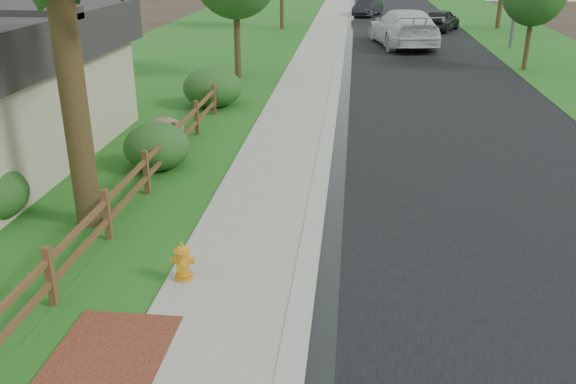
# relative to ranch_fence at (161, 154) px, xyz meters

# --- Properties ---
(ground) EXTENTS (120.00, 120.00, 0.00)m
(ground) POSITION_rel_ranch_fence_xyz_m (3.60, -6.40, -0.62)
(ground) COLOR #32271B
(road) EXTENTS (8.00, 90.00, 0.02)m
(road) POSITION_rel_ranch_fence_xyz_m (8.20, 28.60, -0.61)
(road) COLOR black
(road) RESTS_ON ground
(curb) EXTENTS (0.40, 90.00, 0.12)m
(curb) POSITION_rel_ranch_fence_xyz_m (4.00, 28.60, -0.56)
(curb) COLOR gray
(curb) RESTS_ON ground
(wet_gutter) EXTENTS (0.50, 90.00, 0.00)m
(wet_gutter) POSITION_rel_ranch_fence_xyz_m (4.35, 28.60, -0.60)
(wet_gutter) COLOR black
(wet_gutter) RESTS_ON road
(sidewalk) EXTENTS (2.20, 90.00, 0.10)m
(sidewalk) POSITION_rel_ranch_fence_xyz_m (2.70, 28.60, -0.57)
(sidewalk) COLOR gray
(sidewalk) RESTS_ON ground
(grass_strip) EXTENTS (1.60, 90.00, 0.06)m
(grass_strip) POSITION_rel_ranch_fence_xyz_m (0.80, 28.60, -0.59)
(grass_strip) COLOR #225618
(grass_strip) RESTS_ON ground
(lawn_near) EXTENTS (9.00, 90.00, 0.04)m
(lawn_near) POSITION_rel_ranch_fence_xyz_m (-4.40, 28.60, -0.60)
(lawn_near) COLOR #225618
(lawn_near) RESTS_ON ground
(verge_far) EXTENTS (6.00, 90.00, 0.04)m
(verge_far) POSITION_rel_ranch_fence_xyz_m (15.10, 28.60, -0.60)
(verge_far) COLOR #225618
(verge_far) RESTS_ON ground
(brick_patch) EXTENTS (1.60, 2.40, 0.11)m
(brick_patch) POSITION_rel_ranch_fence_xyz_m (1.40, -7.40, -0.56)
(brick_patch) COLOR maroon
(brick_patch) RESTS_ON ground
(ranch_fence) EXTENTS (0.12, 16.92, 1.10)m
(ranch_fence) POSITION_rel_ranch_fence_xyz_m (0.00, 0.00, 0.00)
(ranch_fence) COLOR #4E2E1A
(ranch_fence) RESTS_ON ground
(fire_hydrant) EXTENTS (0.45, 0.36, 0.70)m
(fire_hydrant) POSITION_rel_ranch_fence_xyz_m (1.90, -5.05, -0.20)
(fire_hydrant) COLOR gold
(fire_hydrant) RESTS_ON sidewalk
(white_suv) EXTENTS (4.11, 7.48, 2.05)m
(white_suv) POSITION_rel_ranch_fence_xyz_m (7.46, 22.12, 0.43)
(white_suv) COLOR silver
(white_suv) RESTS_ON road
(dark_car_mid) EXTENTS (3.28, 4.57, 1.45)m
(dark_car_mid) POSITION_rel_ranch_fence_xyz_m (10.43, 29.00, 0.13)
(dark_car_mid) COLOR black
(dark_car_mid) RESTS_ON road
(dark_car_far) EXTENTS (2.63, 4.47, 1.39)m
(dark_car_far) POSITION_rel_ranch_fence_xyz_m (5.70, 37.59, 0.10)
(dark_car_far) COLOR black
(dark_car_far) RESTS_ON road
(boulder) EXTENTS (1.18, 0.92, 0.74)m
(boulder) POSITION_rel_ranch_fence_xyz_m (-0.77, 2.91, -0.25)
(boulder) COLOR brown
(boulder) RESTS_ON ground
(shrub_c) EXTENTS (2.11, 2.11, 1.23)m
(shrub_c) POSITION_rel_ranch_fence_xyz_m (-0.30, 0.58, -0.00)
(shrub_c) COLOR #1E4E1B
(shrub_c) RESTS_ON ground
(shrub_d) EXTENTS (2.65, 2.65, 1.43)m
(shrub_d) POSITION_rel_ranch_fence_xyz_m (-0.30, 7.16, 0.10)
(shrub_d) COLOR #1E4E1B
(shrub_d) RESTS_ON ground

